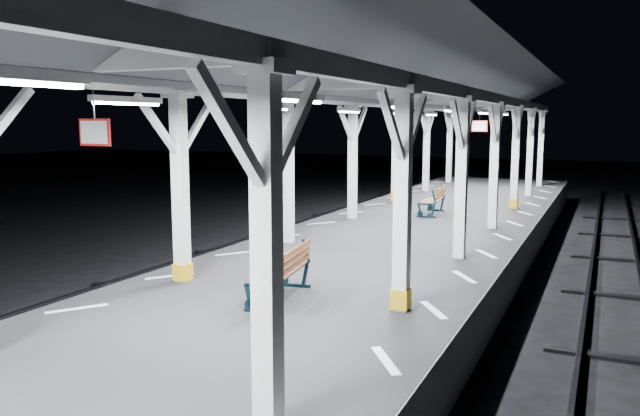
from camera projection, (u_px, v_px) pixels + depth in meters
The scene contains 7 objects.
ground at pixel (214, 402), 8.51m from camera, with size 120.00×120.00×0.00m, color black.
platform at pixel (213, 367), 8.44m from camera, with size 6.00×50.00×1.00m, color black.
hazard_stripes_left at pixel (77, 309), 9.39m from camera, with size 1.00×48.00×0.01m, color silver.
hazard_stripes_right at pixel (386, 360), 7.35m from camera, with size 1.00×48.00×0.01m, color silver.
canopy at pixel (205, 61), 7.87m from camera, with size 5.40×49.00×4.65m.
bench_mid at pixel (285, 271), 9.84m from camera, with size 0.83×1.66×0.86m.
bench_far at pixel (435, 200), 18.90m from camera, with size 0.69×1.59×0.84m.
Camera 1 is at (4.70, -6.71, 3.80)m, focal length 35.00 mm.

